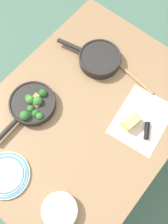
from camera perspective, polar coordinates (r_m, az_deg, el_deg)
ground_plane at (r=1.99m, az=-0.00°, el=-8.08°), size 14.00×14.00×0.00m
dining_table_red at (r=1.33m, az=-0.00°, el=-1.60°), size 1.21×0.90×0.76m
skillet_broccoli at (r=1.27m, az=-11.75°, el=1.73°), size 0.38×0.23×0.08m
skillet_eggs at (r=1.37m, az=3.46°, el=12.05°), size 0.23×0.37×0.05m
wooden_spoon at (r=1.38m, az=8.54°, el=10.21°), size 0.07×0.36×0.02m
parchment_sheet at (r=1.28m, az=13.07°, el=-1.65°), size 0.34×0.28×0.00m
grater_knife at (r=1.27m, az=14.33°, el=-2.24°), size 0.23×0.14×0.02m
cheese_block at (r=1.23m, az=10.67°, el=-2.16°), size 0.10×0.07×0.05m
dinner_plate_stack at (r=1.22m, az=-17.39°, el=-13.56°), size 0.22×0.22×0.03m
prep_bowl_steel at (r=1.16m, az=-5.58°, el=-21.47°), size 0.16×0.16×0.04m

